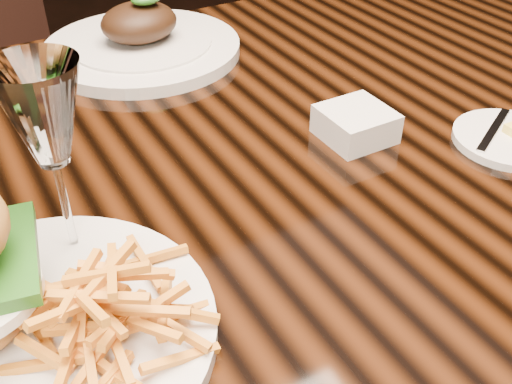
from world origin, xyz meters
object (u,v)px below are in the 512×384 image
dining_table (189,219)px  burger_plate (18,300)px  far_dish (142,43)px  wine_glass (45,122)px

dining_table → burger_plate: burger_plate is taller
burger_plate → far_dish: size_ratio=0.95×
wine_glass → dining_table: bearing=29.1°
burger_plate → wine_glass: (0.06, 0.09, 0.09)m
dining_table → burger_plate: bearing=-141.2°
burger_plate → far_dish: burger_plate is taller
burger_plate → wine_glass: bearing=76.9°
dining_table → wine_glass: bearing=-150.9°
burger_plate → far_dish: bearing=82.3°
burger_plate → dining_table: bearing=61.3°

